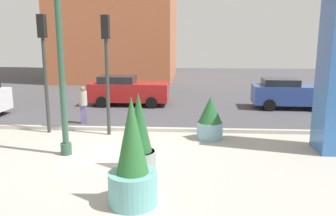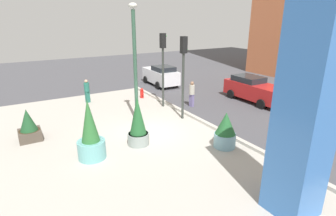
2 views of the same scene
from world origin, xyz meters
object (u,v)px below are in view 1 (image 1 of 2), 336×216
object	(u,v)px
potted_plant_near_left	(210,119)
pedestrian_by_curb	(83,103)
potted_plant_curbside	(139,136)
traffic_light_corner	(44,54)
lamp_post	(61,62)
car_intersection	(128,90)
car_curb_east	(290,93)
traffic_light_far_side	(106,56)
potted_plant_near_right	(132,163)

from	to	relation	value
potted_plant_near_left	pedestrian_by_curb	bearing A→B (deg)	158.95
potted_plant_curbside	traffic_light_corner	world-z (taller)	traffic_light_corner
lamp_post	traffic_light_corner	bearing A→B (deg)	122.31
potted_plant_curbside	car_intersection	size ratio (longest dim) A/B	0.51
car_curb_east	potted_plant_near_left	bearing A→B (deg)	-126.79
car_intersection	car_curb_east	distance (m)	9.12
lamp_post	potted_plant_near_left	xyz separation A→B (m)	(4.90, 2.14, -2.30)
lamp_post	traffic_light_far_side	distance (m)	2.67
traffic_light_far_side	car_curb_east	size ratio (longest dim) A/B	1.12
lamp_post	potted_plant_curbside	world-z (taller)	lamp_post
potted_plant_curbside	car_curb_east	xyz separation A→B (m)	(6.97, 9.58, -0.18)
lamp_post	pedestrian_by_curb	size ratio (longest dim) A/B	3.72
lamp_post	traffic_light_far_side	world-z (taller)	lamp_post
potted_plant_near_right	car_curb_east	bearing A→B (deg)	60.07
potted_plant_curbside	car_curb_east	bearing A→B (deg)	53.94
pedestrian_by_curb	potted_plant_near_left	bearing A→B (deg)	-21.05
lamp_post	traffic_light_far_side	size ratio (longest dim) A/B	1.35
potted_plant_near_right	potted_plant_curbside	bearing A→B (deg)	94.61
traffic_light_corner	car_intersection	world-z (taller)	traffic_light_corner
car_intersection	car_curb_east	bearing A→B (deg)	-2.39
potted_plant_near_right	pedestrian_by_curb	size ratio (longest dim) A/B	1.52
lamp_post	potted_plant_curbside	bearing A→B (deg)	-23.27
lamp_post	car_curb_east	distance (m)	12.99
car_curb_east	traffic_light_far_side	bearing A→B (deg)	-145.93
potted_plant_near_left	potted_plant_near_right	xyz separation A→B (m)	(-2.08, -5.50, 0.22)
potted_plant_near_left	traffic_light_corner	distance (m)	7.04
lamp_post	car_intersection	world-z (taller)	lamp_post
traffic_light_corner	pedestrian_by_curb	size ratio (longest dim) A/B	2.78
potted_plant_near_right	car_curb_east	distance (m)	13.62
lamp_post	potted_plant_near_left	size ratio (longest dim) A/B	3.80
traffic_light_corner	potted_plant_near_left	bearing A→B (deg)	-4.65
potted_plant_curbside	potted_plant_near_right	size ratio (longest dim) A/B	0.89
pedestrian_by_curb	traffic_light_corner	bearing A→B (deg)	-120.90
lamp_post	car_intersection	distance (m)	9.11
potted_plant_near_right	traffic_light_corner	distance (m)	7.84
potted_plant_near_left	traffic_light_far_side	size ratio (longest dim) A/B	0.36
potted_plant_near_left	traffic_light_far_side	world-z (taller)	traffic_light_far_side
car_curb_east	car_intersection	bearing A→B (deg)	177.61
potted_plant_near_left	car_curb_east	bearing A→B (deg)	53.21
potted_plant_near_right	traffic_light_far_side	size ratio (longest dim) A/B	0.55
potted_plant_curbside	car_curb_east	distance (m)	11.85
car_curb_east	pedestrian_by_curb	xyz separation A→B (m)	(-10.33, -4.14, 0.11)
lamp_post	traffic_light_corner	world-z (taller)	lamp_post
potted_plant_curbside	potted_plant_near_right	world-z (taller)	potted_plant_near_right
potted_plant_near_right	car_intersection	world-z (taller)	potted_plant_near_right
potted_plant_curbside	pedestrian_by_curb	distance (m)	6.39
traffic_light_far_side	pedestrian_by_curb	world-z (taller)	traffic_light_far_side
potted_plant_curbside	pedestrian_by_curb	xyz separation A→B (m)	(-3.36, 5.44, -0.07)
lamp_post	potted_plant_near_right	world-z (taller)	lamp_post
traffic_light_far_side	car_intersection	world-z (taller)	traffic_light_far_side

